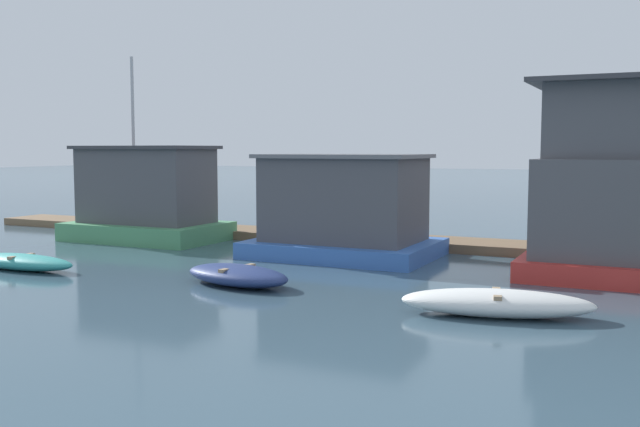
{
  "coord_description": "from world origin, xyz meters",
  "views": [
    {
      "loc": [
        9.27,
        -20.35,
        3.34
      ],
      "look_at": [
        0.0,
        -1.0,
        1.4
      ],
      "focal_mm": 40.0,
      "sensor_mm": 36.0,
      "label": 1
    }
  ],
  "objects_px": {
    "houseboat_green": "(146,197)",
    "dinghy_white": "(497,303)",
    "dinghy_teal": "(21,262)",
    "dinghy_navy": "(237,275)",
    "mooring_post_far_right": "(268,213)",
    "mooring_post_near_right": "(305,217)",
    "houseboat_blue": "(344,209)"
  },
  "relations": [
    {
      "from": "houseboat_blue",
      "to": "dinghy_navy",
      "type": "distance_m",
      "value": 5.67
    },
    {
      "from": "houseboat_green",
      "to": "dinghy_teal",
      "type": "xyz_separation_m",
      "value": [
        1.08,
        -6.7,
        -1.36
      ]
    },
    {
      "from": "houseboat_green",
      "to": "dinghy_white",
      "type": "distance_m",
      "value": 15.65
    },
    {
      "from": "dinghy_teal",
      "to": "dinghy_navy",
      "type": "relative_size",
      "value": 1.12
    },
    {
      "from": "houseboat_blue",
      "to": "mooring_post_far_right",
      "type": "height_order",
      "value": "houseboat_blue"
    },
    {
      "from": "houseboat_green",
      "to": "dinghy_teal",
      "type": "relative_size",
      "value": 1.85
    },
    {
      "from": "houseboat_green",
      "to": "dinghy_white",
      "type": "xyz_separation_m",
      "value": [
        14.14,
        -6.57,
        -1.31
      ]
    },
    {
      "from": "houseboat_blue",
      "to": "mooring_post_near_right",
      "type": "distance_m",
      "value": 2.87
    },
    {
      "from": "houseboat_blue",
      "to": "mooring_post_far_right",
      "type": "distance_m",
      "value": 4.15
    },
    {
      "from": "dinghy_teal",
      "to": "dinghy_navy",
      "type": "distance_m",
      "value": 6.66
    },
    {
      "from": "houseboat_green",
      "to": "dinghy_navy",
      "type": "height_order",
      "value": "houseboat_green"
    },
    {
      "from": "dinghy_navy",
      "to": "mooring_post_near_right",
      "type": "bearing_deg",
      "value": 103.79
    },
    {
      "from": "houseboat_green",
      "to": "houseboat_blue",
      "type": "height_order",
      "value": "houseboat_green"
    },
    {
      "from": "dinghy_navy",
      "to": "mooring_post_near_right",
      "type": "height_order",
      "value": "mooring_post_near_right"
    },
    {
      "from": "dinghy_white",
      "to": "dinghy_teal",
      "type": "bearing_deg",
      "value": -179.43
    },
    {
      "from": "mooring_post_near_right",
      "to": "houseboat_green",
      "type": "bearing_deg",
      "value": -168.4
    },
    {
      "from": "houseboat_green",
      "to": "dinghy_teal",
      "type": "height_order",
      "value": "houseboat_green"
    },
    {
      "from": "mooring_post_far_right",
      "to": "dinghy_white",
      "type": "bearing_deg",
      "value": -38.66
    },
    {
      "from": "houseboat_green",
      "to": "mooring_post_near_right",
      "type": "xyz_separation_m",
      "value": [
        5.93,
        1.22,
        -0.59
      ]
    },
    {
      "from": "dinghy_navy",
      "to": "mooring_post_far_right",
      "type": "bearing_deg",
      "value": 114.43
    },
    {
      "from": "houseboat_blue",
      "to": "mooring_post_far_right",
      "type": "bearing_deg",
      "value": 155.11
    },
    {
      "from": "mooring_post_far_right",
      "to": "houseboat_blue",
      "type": "bearing_deg",
      "value": -24.89
    },
    {
      "from": "mooring_post_far_right",
      "to": "houseboat_green",
      "type": "bearing_deg",
      "value": -164.58
    },
    {
      "from": "houseboat_blue",
      "to": "mooring_post_near_right",
      "type": "relative_size",
      "value": 2.84
    },
    {
      "from": "dinghy_teal",
      "to": "dinghy_navy",
      "type": "height_order",
      "value": "dinghy_navy"
    },
    {
      "from": "dinghy_teal",
      "to": "mooring_post_near_right",
      "type": "xyz_separation_m",
      "value": [
        4.85,
        7.92,
        0.76
      ]
    },
    {
      "from": "houseboat_green",
      "to": "mooring_post_far_right",
      "type": "height_order",
      "value": "houseboat_green"
    },
    {
      "from": "dinghy_teal",
      "to": "houseboat_green",
      "type": "bearing_deg",
      "value": 99.15
    },
    {
      "from": "dinghy_navy",
      "to": "mooring_post_near_right",
      "type": "distance_m",
      "value": 7.51
    },
    {
      "from": "houseboat_green",
      "to": "houseboat_blue",
      "type": "bearing_deg",
      "value": -3.67
    },
    {
      "from": "houseboat_blue",
      "to": "dinghy_teal",
      "type": "relative_size",
      "value": 1.54
    },
    {
      "from": "dinghy_teal",
      "to": "mooring_post_near_right",
      "type": "bearing_deg",
      "value": 58.53
    }
  ]
}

